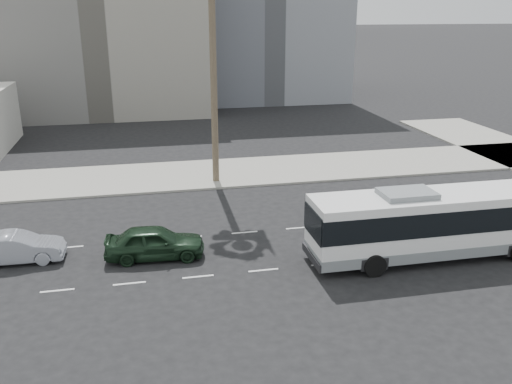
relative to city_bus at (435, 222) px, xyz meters
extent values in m
plane|color=black|center=(-5.25, 0.27, -1.82)|extent=(700.00, 700.00, 0.00)
cube|color=gray|center=(-5.25, 15.77, -1.74)|extent=(120.00, 7.00, 0.15)
cube|color=slate|center=(-17.25, 45.27, 7.18)|extent=(24.00, 18.00, 18.00)
cube|color=silver|center=(0.00, 0.00, 0.04)|extent=(12.00, 2.66, 2.69)
cube|color=black|center=(0.00, 0.00, 0.40)|extent=(12.06, 2.72, 1.14)
cube|color=slate|center=(0.00, 0.00, -1.15)|extent=(12.02, 2.70, 0.52)
cube|color=slate|center=(-1.55, 0.00, 1.49)|extent=(2.48, 1.66, 0.31)
cylinder|color=black|center=(3.82, 1.32, -1.30)|extent=(1.03, 0.31, 1.03)
cylinder|color=black|center=(-3.52, -1.32, -1.30)|extent=(1.03, 0.31, 1.03)
cylinder|color=black|center=(-3.52, 1.32, -1.30)|extent=(1.03, 0.31, 1.03)
imported|color=black|center=(-13.03, 2.70, -1.02)|extent=(2.23, 4.82, 1.60)
imported|color=#9598A4|center=(-19.41, 3.62, -1.11)|extent=(1.58, 4.33, 1.42)
cylinder|color=brown|center=(-8.49, 13.81, 6.55)|extent=(0.46, 0.46, 16.74)
camera|label=1|loc=(-13.28, -21.51, 9.61)|focal=38.05mm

